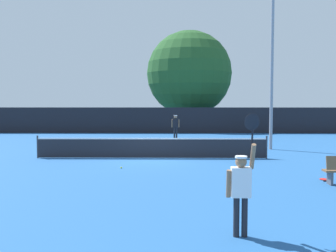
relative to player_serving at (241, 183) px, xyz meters
name	(u,v)px	position (x,y,z in m)	size (l,w,h in m)	color
ground_plane	(152,158)	(-2.39, 10.80, -1.06)	(120.00, 120.00, 0.00)	#235693
tennis_net	(152,147)	(-2.39, 10.80, -0.55)	(10.91, 0.08, 1.07)	#232328
perimeter_fence	(162,120)	(-2.39, 25.99, 0.04)	(37.55, 0.12, 2.20)	black
player_serving	(241,183)	(0.00, 0.00, 0.00)	(0.68, 0.39, 2.44)	white
player_receiving	(175,124)	(-1.23, 20.68, -0.01)	(0.57, 0.25, 1.71)	black
tennis_ball	(121,168)	(-3.44, 7.91, -1.02)	(0.07, 0.07, 0.07)	#CCE033
spare_racket	(324,179)	(3.81, 5.70, -1.04)	(0.28, 0.52, 0.04)	black
light_pole	(272,55)	(4.12, 14.45, 4.20)	(1.18, 0.28, 9.36)	gray
large_tree	(189,73)	(0.16, 31.11, 4.41)	(8.32, 8.32, 9.64)	brown
parked_car_near	(140,120)	(-4.99, 33.93, -0.28)	(1.98, 4.24, 1.69)	red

